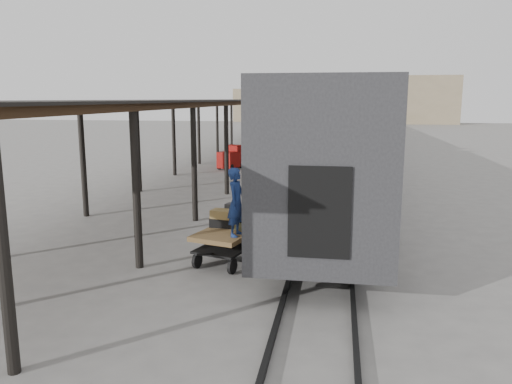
{
  "coord_description": "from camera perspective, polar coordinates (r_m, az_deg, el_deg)",
  "views": [
    {
      "loc": [
        3.53,
        -13.4,
        4.2
      ],
      "look_at": [
        1.35,
        -0.26,
        1.7
      ],
      "focal_mm": 35.0,
      "sensor_mm": 36.0,
      "label": 1
    }
  ],
  "objects": [
    {
      "name": "ground",
      "position": [
        14.48,
        -5.12,
        -6.28
      ],
      "size": [
        160.0,
        160.0,
        0.0
      ],
      "primitive_type": "plane",
      "color": "slate",
      "rests_on": "ground"
    },
    {
      "name": "train",
      "position": [
        47.22,
        9.13,
        8.66
      ],
      "size": [
        3.45,
        76.01,
        4.01
      ],
      "color": "silver",
      "rests_on": "ground"
    },
    {
      "name": "canopy",
      "position": [
        38.03,
        -1.08,
        10.32
      ],
      "size": [
        4.9,
        64.3,
        4.15
      ],
      "color": "#422B19",
      "rests_on": "ground"
    },
    {
      "name": "rails",
      "position": [
        47.58,
        9.05,
        5.5
      ],
      "size": [
        1.54,
        150.0,
        0.12
      ],
      "color": "black",
      "rests_on": "ground"
    },
    {
      "name": "building_far",
      "position": [
        91.99,
        16.23,
        10.08
      ],
      "size": [
        18.0,
        10.0,
        8.0
      ],
      "primitive_type": "cube",
      "color": "tan",
      "rests_on": "ground"
    },
    {
      "name": "building_left",
      "position": [
        96.36,
        1.39,
        9.9
      ],
      "size": [
        12.0,
        8.0,
        6.0
      ],
      "primitive_type": "cube",
      "color": "tan",
      "rests_on": "ground"
    },
    {
      "name": "baggage_cart",
      "position": [
        13.13,
        -2.72,
        -5.08
      ],
      "size": [
        1.87,
        2.65,
        0.86
      ],
      "rotation": [
        0.0,
        0.0,
        -0.28
      ],
      "color": "brown",
      "rests_on": "ground"
    },
    {
      "name": "suitcase_stack",
      "position": [
        13.35,
        -2.48,
        -2.97
      ],
      "size": [
        1.46,
        1.22,
        0.56
      ],
      "rotation": [
        0.0,
        0.0,
        -0.28
      ],
      "color": "#37373A",
      "rests_on": "baggage_cart"
    },
    {
      "name": "luggage_tug",
      "position": [
        30.35,
        -2.9,
        3.89
      ],
      "size": [
        1.45,
        1.83,
        1.42
      ],
      "rotation": [
        0.0,
        0.0,
        -0.34
      ],
      "color": "maroon",
      "rests_on": "ground"
    },
    {
      "name": "porter",
      "position": [
        12.21,
        -2.25,
        -1.16
      ],
      "size": [
        0.51,
        0.68,
        1.7
      ],
      "primitive_type": "imported",
      "rotation": [
        0.0,
        0.0,
        1.39
      ],
      "color": "navy",
      "rests_on": "baggage_cart"
    },
    {
      "name": "pedestrian",
      "position": [
        32.51,
        -0.96,
        4.92
      ],
      "size": [
        1.15,
        0.5,
        1.95
      ],
      "primitive_type": "imported",
      "rotation": [
        0.0,
        0.0,
        3.17
      ],
      "color": "black",
      "rests_on": "ground"
    }
  ]
}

